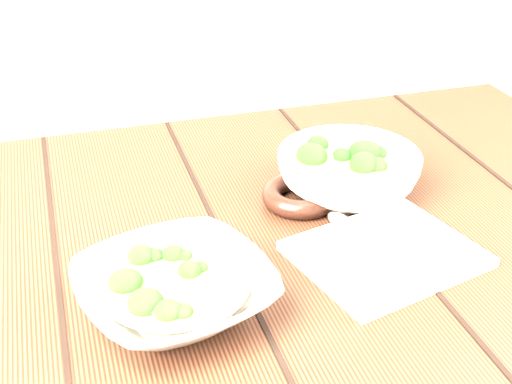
% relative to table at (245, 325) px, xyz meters
% --- Properties ---
extents(table, '(1.20, 0.80, 0.75)m').
position_rel_table_xyz_m(table, '(0.00, 0.00, 0.00)').
color(table, black).
rests_on(table, ground).
extents(soup_bowl_front, '(0.24, 0.24, 0.06)m').
position_rel_table_xyz_m(soup_bowl_front, '(-0.10, -0.09, 0.15)').
color(soup_bowl_front, silver).
rests_on(soup_bowl_front, table).
extents(soup_bowl_back, '(0.25, 0.25, 0.07)m').
position_rel_table_xyz_m(soup_bowl_back, '(0.17, 0.09, 0.15)').
color(soup_bowl_back, silver).
rests_on(soup_bowl_back, table).
extents(trivet, '(0.11, 0.11, 0.03)m').
position_rel_table_xyz_m(trivet, '(0.10, 0.08, 0.13)').
color(trivet, black).
rests_on(trivet, table).
extents(napkin, '(0.24, 0.21, 0.01)m').
position_rel_table_xyz_m(napkin, '(0.15, -0.07, 0.13)').
color(napkin, beige).
rests_on(napkin, table).
extents(spoon_left, '(0.04, 0.17, 0.01)m').
position_rel_table_xyz_m(spoon_left, '(0.13, -0.03, 0.13)').
color(spoon_left, '#ABA696').
rests_on(spoon_left, napkin).
extents(spoon_right, '(0.03, 0.17, 0.01)m').
position_rel_table_xyz_m(spoon_right, '(0.18, -0.01, 0.13)').
color(spoon_right, '#ABA696').
rests_on(spoon_right, napkin).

